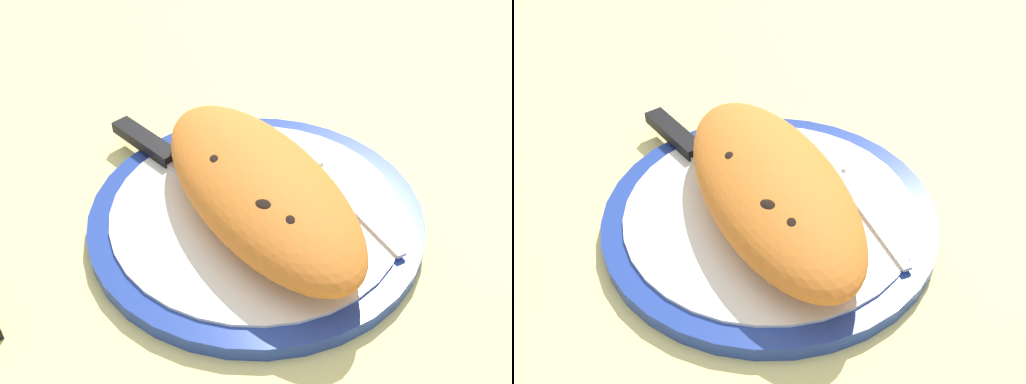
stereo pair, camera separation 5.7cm
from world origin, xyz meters
The scene contains 5 objects.
ground_plane centered at (0.00, 0.00, -1.50)cm, with size 150.00×150.00×3.00cm, color #E5D684.
plate centered at (0.00, 0.00, 0.85)cm, with size 31.02×31.02×1.76cm.
calzone centered at (-0.71, 0.42, 4.83)cm, with size 28.59×13.82×6.11cm.
fork centered at (-0.38, -7.94, 1.96)cm, with size 17.95×2.51×0.40cm.
knife centered at (10.44, 4.95, 2.24)cm, with size 22.98×9.56×1.20cm.
Camera 1 is at (-39.57, 18.88, 40.91)cm, focal length 44.54 mm.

